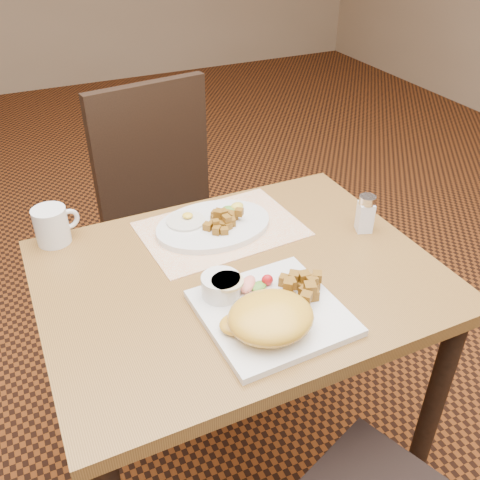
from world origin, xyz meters
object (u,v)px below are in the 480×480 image
plate_oval (214,226)px  coffee_mug (52,225)px  salt_shaker (365,213)px  plate_square (272,312)px  table (239,308)px  chair_far (171,214)px

plate_oval → coffee_mug: coffee_mug is taller
salt_shaker → plate_square: bearing=-152.7°
coffee_mug → plate_oval: bearing=-16.9°
table → plate_square: plate_square is taller
plate_oval → salt_shaker: bearing=-25.8°
plate_square → salt_shaker: size_ratio=2.80×
salt_shaker → coffee_mug: size_ratio=0.88×
chair_far → salt_shaker: (0.33, -0.63, 0.26)m
table → coffee_mug: size_ratio=7.91×
plate_square → salt_shaker: bearing=27.3°
table → salt_shaker: (0.37, 0.03, 0.16)m
plate_square → plate_oval: size_ratio=0.92×
plate_oval → plate_square: bearing=-93.1°
plate_square → coffee_mug: bearing=127.3°
chair_far → salt_shaker: 0.75m
coffee_mug → table: bearing=-40.5°
salt_shaker → table: bearing=-176.0°
coffee_mug → salt_shaker: bearing=-21.3°
plate_square → salt_shaker: salt_shaker is taller
table → chair_far: bearing=86.5°
table → salt_shaker: size_ratio=9.00×
table → plate_oval: (0.02, 0.19, 0.12)m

